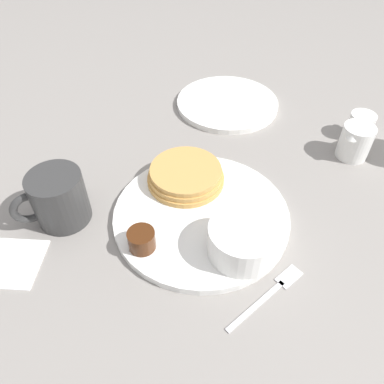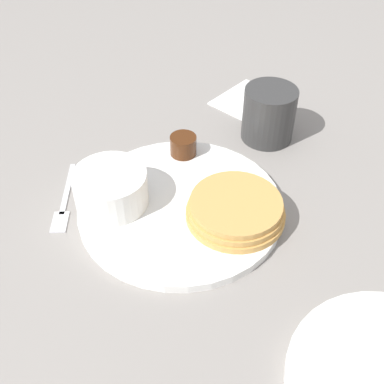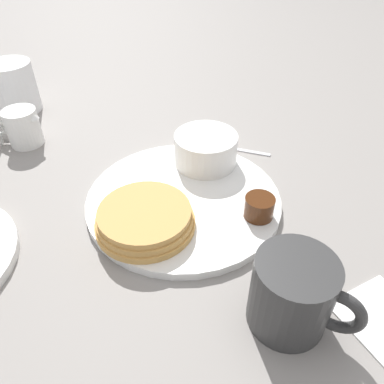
{
  "view_description": "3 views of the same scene",
  "coord_description": "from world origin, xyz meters",
  "px_view_note": "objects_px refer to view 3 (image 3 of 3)",
  "views": [
    {
      "loc": [
        -0.07,
        0.38,
        0.44
      ],
      "look_at": [
        0.02,
        -0.01,
        0.04
      ],
      "focal_mm": 35.0,
      "sensor_mm": 36.0,
      "label": 1
    },
    {
      "loc": [
        -0.27,
        -0.37,
        0.46
      ],
      "look_at": [
        0.02,
        -0.01,
        0.03
      ],
      "focal_mm": 45.0,
      "sensor_mm": 36.0,
      "label": 2
    },
    {
      "loc": [
        0.38,
        -0.11,
        0.35
      ],
      "look_at": [
        0.02,
        0.01,
        0.03
      ],
      "focal_mm": 35.0,
      "sensor_mm": 36.0,
      "label": 3
    }
  ],
  "objects_px": {
    "plate": "(184,200)",
    "second_mug": "(12,87)",
    "coffee_mug": "(294,294)",
    "creamer_pitcher_near": "(23,127)",
    "bowl": "(206,148)",
    "fork": "(221,146)"
  },
  "relations": [
    {
      "from": "second_mug",
      "to": "bowl",
      "type": "bearing_deg",
      "value": 43.12
    },
    {
      "from": "plate",
      "to": "creamer_pitcher_near",
      "type": "bearing_deg",
      "value": -138.3
    },
    {
      "from": "creamer_pitcher_near",
      "to": "plate",
      "type": "bearing_deg",
      "value": 41.7
    },
    {
      "from": "fork",
      "to": "bowl",
      "type": "bearing_deg",
      "value": -43.15
    },
    {
      "from": "plate",
      "to": "coffee_mug",
      "type": "xyz_separation_m",
      "value": [
        0.21,
        0.05,
        0.04
      ]
    },
    {
      "from": "creamer_pitcher_near",
      "to": "fork",
      "type": "height_order",
      "value": "creamer_pitcher_near"
    },
    {
      "from": "coffee_mug",
      "to": "fork",
      "type": "distance_m",
      "value": 0.34
    },
    {
      "from": "creamer_pitcher_near",
      "to": "second_mug",
      "type": "distance_m",
      "value": 0.14
    },
    {
      "from": "bowl",
      "to": "creamer_pitcher_near",
      "type": "height_order",
      "value": "creamer_pitcher_near"
    },
    {
      "from": "plate",
      "to": "second_mug",
      "type": "distance_m",
      "value": 0.44
    },
    {
      "from": "plate",
      "to": "fork",
      "type": "xyz_separation_m",
      "value": [
        -0.12,
        0.1,
        -0.0
      ]
    },
    {
      "from": "bowl",
      "to": "fork",
      "type": "xyz_separation_m",
      "value": [
        -0.05,
        0.05,
        -0.04
      ]
    },
    {
      "from": "creamer_pitcher_near",
      "to": "bowl",
      "type": "bearing_deg",
      "value": 57.98
    },
    {
      "from": "plate",
      "to": "creamer_pitcher_near",
      "type": "height_order",
      "value": "creamer_pitcher_near"
    },
    {
      "from": "plate",
      "to": "coffee_mug",
      "type": "height_order",
      "value": "coffee_mug"
    },
    {
      "from": "creamer_pitcher_near",
      "to": "second_mug",
      "type": "bearing_deg",
      "value": -172.68
    },
    {
      "from": "plate",
      "to": "second_mug",
      "type": "bearing_deg",
      "value": -148.59
    },
    {
      "from": "creamer_pitcher_near",
      "to": "coffee_mug",
      "type": "bearing_deg",
      "value": 30.18
    },
    {
      "from": "fork",
      "to": "second_mug",
      "type": "relative_size",
      "value": 1.0
    },
    {
      "from": "second_mug",
      "to": "creamer_pitcher_near",
      "type": "bearing_deg",
      "value": 7.32
    },
    {
      "from": "bowl",
      "to": "coffee_mug",
      "type": "relative_size",
      "value": 1.0
    },
    {
      "from": "plate",
      "to": "coffee_mug",
      "type": "relative_size",
      "value": 2.82
    }
  ]
}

